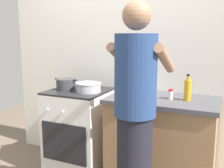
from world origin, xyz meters
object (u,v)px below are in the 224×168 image
object	(u,v)px
stove_range	(80,130)
oil_bottle	(188,90)
utensil_crock	(149,82)
person	(135,120)
mixing_bowl	(89,87)
spice_bottle	(171,94)
pot	(66,84)

from	to	relation	value
stove_range	oil_bottle	distance (m)	1.24
utensil_crock	person	distance (m)	0.83
mixing_bowl	oil_bottle	world-z (taller)	oil_bottle
spice_bottle	oil_bottle	distance (m)	0.15
pot	stove_range	bearing A→B (deg)	12.57
spice_bottle	person	world-z (taller)	person
person	pot	bearing A→B (deg)	149.95
utensil_crock	stove_range	bearing A→B (deg)	-163.62
person	mixing_bowl	bearing A→B (deg)	141.22
stove_range	spice_bottle	distance (m)	1.09
mixing_bowl	spice_bottle	size ratio (longest dim) A/B	2.78
pot	spice_bottle	distance (m)	1.11
utensil_crock	spice_bottle	xyz separation A→B (m)	(0.27, -0.22, -0.05)
stove_range	spice_bottle	xyz separation A→B (m)	(0.97, -0.02, 0.50)
mixing_bowl	oil_bottle	distance (m)	0.98
stove_range	person	xyz separation A→B (m)	(0.84, -0.60, 0.41)
pot	mixing_bowl	bearing A→B (deg)	-0.78
stove_range	person	bearing A→B (deg)	-35.44
utensil_crock	oil_bottle	xyz separation A→B (m)	(0.42, -0.20, -0.00)
oil_bottle	person	world-z (taller)	person
utensil_crock	spice_bottle	distance (m)	0.36
spice_bottle	person	xyz separation A→B (m)	(-0.13, -0.58, -0.09)
stove_range	pot	xyz separation A→B (m)	(-0.14, -0.03, 0.51)
spice_bottle	oil_bottle	size ratio (longest dim) A/B	0.40
pot	person	bearing A→B (deg)	-30.05
oil_bottle	person	distance (m)	0.68
utensil_crock	oil_bottle	distance (m)	0.46
stove_range	pot	distance (m)	0.53
stove_range	mixing_bowl	bearing A→B (deg)	-14.03
mixing_bowl	pot	bearing A→B (deg)	179.22
mixing_bowl	utensil_crock	xyz separation A→B (m)	(0.56, 0.24, 0.05)
oil_bottle	person	xyz separation A→B (m)	(-0.27, -0.61, -0.14)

